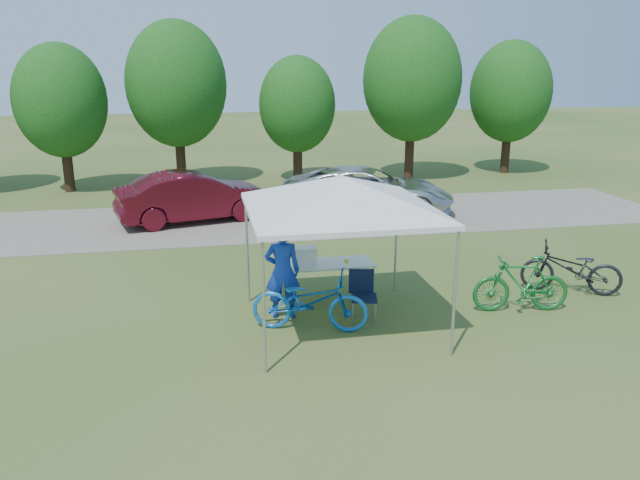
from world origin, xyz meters
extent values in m
plane|color=#2D5119|center=(0.00, 0.00, 0.00)|extent=(100.00, 100.00, 0.00)
cube|color=gray|center=(0.00, 8.00, 0.01)|extent=(24.00, 5.00, 0.02)
cylinder|color=#A5A5AA|center=(-1.50, -1.50, 1.05)|extent=(0.05, 0.05, 2.10)
cylinder|color=#A5A5AA|center=(1.50, -1.50, 1.05)|extent=(0.05, 0.05, 2.10)
cylinder|color=#A5A5AA|center=(-1.50, 1.50, 1.05)|extent=(0.05, 0.05, 2.10)
cylinder|color=#A5A5AA|center=(1.50, 1.50, 1.05)|extent=(0.05, 0.05, 2.10)
cube|color=silver|center=(0.00, 0.00, 2.14)|extent=(3.15, 3.15, 0.08)
pyramid|color=silver|center=(0.00, 0.00, 2.73)|extent=(4.53, 4.53, 0.55)
cylinder|color=#382314|center=(-7.00, 13.70, 0.88)|extent=(0.36, 0.36, 1.75)
ellipsoid|color=#144711|center=(-7.00, 13.70, 3.25)|extent=(3.20, 3.20, 4.00)
cylinder|color=#382314|center=(-3.00, 14.30, 1.01)|extent=(0.36, 0.36, 2.03)
ellipsoid|color=#144711|center=(-3.00, 14.30, 3.77)|extent=(3.71, 3.71, 4.64)
cylinder|color=#382314|center=(1.50, 14.10, 0.80)|extent=(0.36, 0.36, 1.61)
ellipsoid|color=#144711|center=(1.50, 14.10, 2.99)|extent=(2.94, 2.94, 3.68)
cylinder|color=#382314|center=(6.00, 13.80, 1.05)|extent=(0.36, 0.36, 2.10)
ellipsoid|color=#144711|center=(6.00, 13.80, 3.90)|extent=(3.84, 3.84, 4.80)
cylinder|color=#382314|center=(10.50, 14.40, 0.91)|extent=(0.36, 0.36, 1.82)
ellipsoid|color=#144711|center=(10.50, 14.40, 3.38)|extent=(3.33, 3.33, 4.16)
cube|color=white|center=(0.05, 1.36, 0.73)|extent=(1.82, 0.76, 0.04)
cylinder|color=#A5A5AA|center=(-0.81, 1.04, 0.35)|extent=(0.04, 0.04, 0.71)
cylinder|color=#A5A5AA|center=(0.91, 1.04, 0.35)|extent=(0.04, 0.04, 0.71)
cylinder|color=#A5A5AA|center=(-0.81, 1.69, 0.35)|extent=(0.04, 0.04, 0.71)
cylinder|color=#A5A5AA|center=(0.91, 1.69, 0.35)|extent=(0.04, 0.04, 0.71)
cube|color=#0E1733|center=(0.49, 0.18, 0.43)|extent=(0.55, 0.55, 0.04)
cube|color=#0E1733|center=(0.49, 0.41, 0.68)|extent=(0.46, 0.14, 0.46)
cylinder|color=#A5A5AA|center=(0.29, -0.02, 0.20)|extent=(0.02, 0.02, 0.41)
cylinder|color=#A5A5AA|center=(0.70, -0.02, 0.20)|extent=(0.02, 0.02, 0.41)
cylinder|color=#A5A5AA|center=(0.29, 0.39, 0.20)|extent=(0.02, 0.02, 0.41)
cylinder|color=#A5A5AA|center=(0.70, 0.39, 0.20)|extent=(0.02, 0.02, 0.41)
cube|color=white|center=(-0.41, 1.36, 0.90)|extent=(0.46, 0.31, 0.31)
cube|color=white|center=(-0.41, 1.36, 1.08)|extent=(0.48, 0.33, 0.04)
cylinder|color=yellow|center=(0.42, 1.31, 0.78)|extent=(0.09, 0.09, 0.06)
imported|color=#1739BB|center=(-0.94, 0.62, 0.89)|extent=(0.68, 0.48, 1.78)
imported|color=blue|center=(-0.56, -0.06, 0.54)|extent=(2.17, 1.31, 1.08)
imported|color=#176B2B|center=(3.50, 0.03, 0.55)|extent=(1.88, 0.79, 1.09)
imported|color=black|center=(4.99, 0.72, 0.52)|extent=(2.06, 1.50, 1.03)
imported|color=silver|center=(2.71, 8.08, 0.75)|extent=(5.69, 3.79, 1.45)
imported|color=#510D18|center=(-2.53, 8.25, 0.75)|extent=(4.69, 2.64, 1.46)
camera|label=1|loc=(-2.33, -10.07, 4.56)|focal=35.00mm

